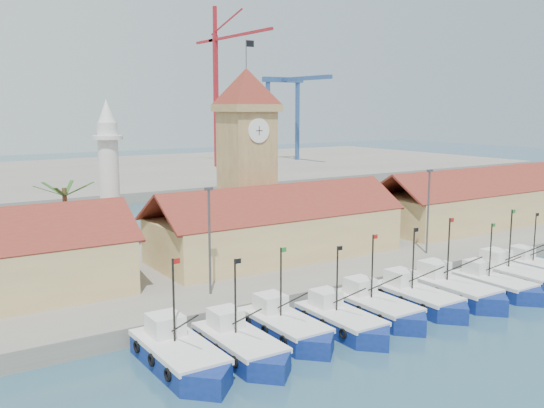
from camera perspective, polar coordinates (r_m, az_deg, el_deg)
ground at (r=49.94m, az=13.49°, el=-11.05°), size 400.00×400.00×0.00m
quay at (r=67.62m, az=-1.45°, el=-4.79°), size 140.00×32.00×1.50m
terminal at (r=146.85m, az=-19.43°, el=2.34°), size 240.00×80.00×2.00m
boat_0 at (r=41.24m, az=-8.56°, el=-14.12°), size 3.71×10.15×7.68m
boat_1 at (r=42.58m, az=-2.83°, el=-13.34°), size 3.46×9.49×7.18m
boat_2 at (r=45.80m, az=1.45°, el=-11.68°), size 3.44×9.43×7.13m
boat_3 at (r=47.40m, az=6.74°, el=-11.04°), size 3.34×9.14×6.92m
boat_4 at (r=50.62m, az=10.00°, el=-9.76°), size 3.47×9.50×7.19m
boat_5 at (r=53.74m, az=13.71°, el=-8.75°), size 3.49×9.57×7.24m
boat_6 at (r=56.73m, az=16.83°, el=-7.88°), size 3.71×10.18×7.70m
boat_7 at (r=59.90m, az=20.34°, el=-7.25°), size 3.28×9.00×6.81m
boat_8 at (r=63.35m, az=22.02°, el=-6.39°), size 3.70×10.14×7.67m
boat_9 at (r=67.62m, az=23.90°, el=-5.63°), size 3.25×8.91×6.74m
hall_center at (r=63.62m, az=0.43°, el=-2.69°), size 27.04×10.13×7.61m
hall_right at (r=85.32m, az=18.63°, el=-0.14°), size 31.20×10.13×7.61m
clock_tower at (r=67.54m, az=-2.39°, el=4.83°), size 5.80×5.80×22.70m
minaret at (r=63.36m, az=-15.06°, el=2.21°), size 3.00×3.00×16.30m
palm_tree at (r=60.59m, az=-18.82°, el=-1.60°), size 5.60×5.03×8.39m
lamp_posts at (r=57.08m, az=5.31°, el=-1.55°), size 80.70×0.25×9.03m
crane_red_right at (r=153.40m, az=-4.97°, el=11.75°), size 1.00×35.82×39.50m
gantry at (r=168.83m, az=1.69°, el=10.14°), size 13.00×22.00×23.20m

